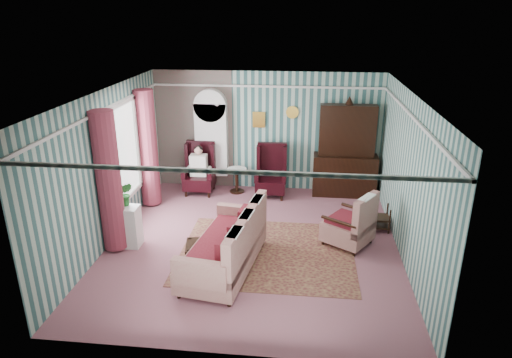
# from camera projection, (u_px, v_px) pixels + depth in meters

# --- Properties ---
(floor) EXTENTS (6.00, 6.00, 0.00)m
(floor) POSITION_uv_depth(u_px,v_px,m) (253.00, 244.00, 8.81)
(floor) COLOR #985863
(floor) RESTS_ON ground
(room_shell) EXTENTS (5.53, 6.02, 2.91)m
(room_shell) POSITION_uv_depth(u_px,v_px,m) (220.00, 140.00, 8.32)
(room_shell) COLOR #335D5B
(room_shell) RESTS_ON ground
(bookcase) EXTENTS (0.80, 0.28, 2.24)m
(bookcase) POSITION_uv_depth(u_px,v_px,m) (212.00, 145.00, 11.19)
(bookcase) COLOR white
(bookcase) RESTS_ON floor
(dresser_hutch) EXTENTS (1.50, 0.56, 2.36)m
(dresser_hutch) POSITION_uv_depth(u_px,v_px,m) (346.00, 148.00, 10.72)
(dresser_hutch) COLOR black
(dresser_hutch) RESTS_ON floor
(wingback_left) EXTENTS (0.76, 0.80, 1.25)m
(wingback_left) POSITION_uv_depth(u_px,v_px,m) (199.00, 169.00, 11.03)
(wingback_left) COLOR black
(wingback_left) RESTS_ON floor
(wingback_right) EXTENTS (0.76, 0.80, 1.25)m
(wingback_right) POSITION_uv_depth(u_px,v_px,m) (271.00, 171.00, 10.85)
(wingback_right) COLOR black
(wingback_right) RESTS_ON floor
(seated_woman) EXTENTS (0.44, 0.40, 1.18)m
(seated_woman) POSITION_uv_depth(u_px,v_px,m) (199.00, 170.00, 11.04)
(seated_woman) COLOR silver
(seated_woman) RESTS_ON floor
(round_side_table) EXTENTS (0.50, 0.50, 0.60)m
(round_side_table) POSITION_uv_depth(u_px,v_px,m) (237.00, 181.00, 11.19)
(round_side_table) COLOR black
(round_side_table) RESTS_ON floor
(nest_table) EXTENTS (0.45, 0.38, 0.54)m
(nest_table) POSITION_uv_depth(u_px,v_px,m) (378.00, 217.00, 9.30)
(nest_table) COLOR black
(nest_table) RESTS_ON floor
(plant_stand) EXTENTS (0.55, 0.35, 0.80)m
(plant_stand) POSITION_uv_depth(u_px,v_px,m) (125.00, 226.00, 8.63)
(plant_stand) COLOR silver
(plant_stand) RESTS_ON floor
(rug) EXTENTS (3.20, 2.60, 0.01)m
(rug) POSITION_uv_depth(u_px,v_px,m) (267.00, 252.00, 8.49)
(rug) COLOR #482018
(rug) RESTS_ON floor
(sofa) EXTENTS (1.32, 2.36, 1.10)m
(sofa) POSITION_uv_depth(u_px,v_px,m) (223.00, 241.00, 7.79)
(sofa) COLOR beige
(sofa) RESTS_ON floor
(floral_armchair) EXTENTS (1.07, 1.13, 0.97)m
(floral_armchair) POSITION_uv_depth(u_px,v_px,m) (348.00, 221.00, 8.65)
(floral_armchair) COLOR beige
(floral_armchair) RESTS_ON floor
(coffee_table) EXTENTS (1.05, 0.70, 0.39)m
(coffee_table) POSITION_uv_depth(u_px,v_px,m) (214.00, 253.00, 8.08)
(coffee_table) COLOR black
(coffee_table) RESTS_ON floor
(potted_plant_a) EXTENTS (0.42, 0.40, 0.37)m
(potted_plant_a) POSITION_uv_depth(u_px,v_px,m) (116.00, 200.00, 8.32)
(potted_plant_a) COLOR #235019
(potted_plant_a) RESTS_ON plant_stand
(potted_plant_b) EXTENTS (0.29, 0.25, 0.46)m
(potted_plant_b) POSITION_uv_depth(u_px,v_px,m) (126.00, 194.00, 8.48)
(potted_plant_b) COLOR #1B4B17
(potted_plant_b) RESTS_ON plant_stand
(potted_plant_c) EXTENTS (0.25, 0.25, 0.35)m
(potted_plant_c) POSITION_uv_depth(u_px,v_px,m) (117.00, 197.00, 8.48)
(potted_plant_c) COLOR #1C5920
(potted_plant_c) RESTS_ON plant_stand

